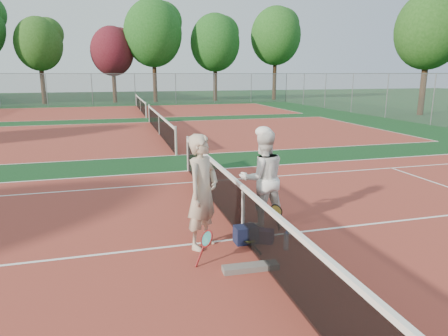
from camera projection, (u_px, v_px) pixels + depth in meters
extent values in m
plane|color=#0E3516|center=(243.00, 239.00, 7.38)|extent=(130.00, 130.00, 0.00)
cube|color=maroon|center=(243.00, 239.00, 7.38)|extent=(23.77, 10.97, 0.01)
cube|color=maroon|center=(160.00, 134.00, 20.04)|extent=(23.77, 10.97, 0.01)
cube|color=maroon|center=(141.00, 111.00, 32.71)|extent=(23.77, 10.97, 0.01)
imported|color=#C5B298|center=(203.00, 192.00, 6.84)|extent=(0.85, 0.86, 2.00)
imported|color=white|center=(262.00, 178.00, 7.85)|extent=(0.95, 0.74, 1.93)
cube|color=black|center=(246.00, 234.00, 7.17)|extent=(0.41, 0.28, 0.32)
cube|color=black|center=(265.00, 236.00, 7.19)|extent=(0.36, 0.33, 0.24)
cube|color=#5E5955|center=(251.00, 267.00, 6.19)|extent=(0.89, 0.24, 0.09)
cylinder|color=silver|center=(286.00, 242.00, 6.89)|extent=(0.09, 0.09, 0.30)
cylinder|color=#382314|center=(42.00, 80.00, 39.76)|extent=(0.44, 0.44, 4.66)
ellipsoid|color=#1F4914|center=(39.00, 44.00, 38.95)|extent=(4.50, 4.50, 5.18)
cylinder|color=#382314|center=(114.00, 82.00, 41.97)|extent=(0.44, 0.44, 4.20)
ellipsoid|color=#4C101A|center=(112.00, 51.00, 41.25)|extent=(4.40, 4.40, 5.05)
cylinder|color=#382314|center=(155.00, 75.00, 42.37)|extent=(0.44, 0.44, 5.66)
ellipsoid|color=#174E16|center=(153.00, 33.00, 41.39)|extent=(6.00, 6.00, 6.90)
cylinder|color=#382314|center=(215.00, 78.00, 44.37)|extent=(0.44, 0.44, 5.03)
ellipsoid|color=#164C15|center=(215.00, 43.00, 43.50)|extent=(5.38, 5.38, 6.19)
cylinder|color=#382314|center=(275.00, 75.00, 46.41)|extent=(0.44, 0.44, 5.74)
ellipsoid|color=#1A4E16|center=(276.00, 36.00, 45.41)|extent=(5.68, 5.68, 6.53)
cylinder|color=#382314|center=(423.00, 82.00, 29.01)|extent=(0.44, 0.44, 4.77)
ellipsoid|color=#1B4614|center=(429.00, 30.00, 28.19)|extent=(4.73, 4.73, 5.44)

